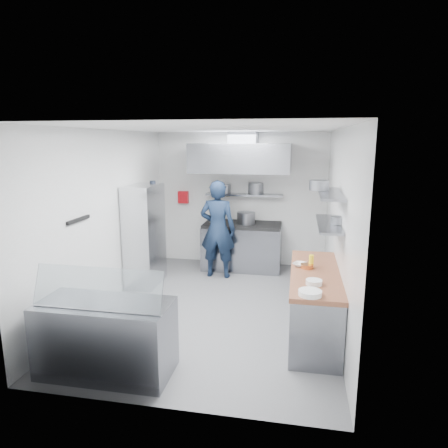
% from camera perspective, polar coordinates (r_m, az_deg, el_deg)
% --- Properties ---
extents(floor, '(5.00, 5.00, 0.00)m').
position_cam_1_polar(floor, '(6.53, -1.00, -11.87)').
color(floor, '#515154').
rests_on(floor, ground).
extents(ceiling, '(5.00, 5.00, 0.00)m').
position_cam_1_polar(ceiling, '(5.99, -1.10, 13.49)').
color(ceiling, silver).
rests_on(ceiling, wall_back).
extents(wall_back, '(3.60, 2.80, 0.02)m').
position_cam_1_polar(wall_back, '(8.53, 2.37, 3.55)').
color(wall_back, white).
rests_on(wall_back, floor).
extents(wall_front, '(3.60, 2.80, 0.02)m').
position_cam_1_polar(wall_front, '(3.78, -8.83, -7.26)').
color(wall_front, white).
rests_on(wall_front, floor).
extents(wall_left, '(2.80, 5.00, 0.02)m').
position_cam_1_polar(wall_left, '(6.70, -16.29, 0.81)').
color(wall_left, white).
rests_on(wall_left, floor).
extents(wall_right, '(2.80, 5.00, 0.02)m').
position_cam_1_polar(wall_right, '(6.01, 16.00, -0.40)').
color(wall_right, white).
rests_on(wall_right, floor).
extents(gas_range, '(1.60, 0.80, 0.90)m').
position_cam_1_polar(gas_range, '(8.33, 2.60, -3.34)').
color(gas_range, gray).
rests_on(gas_range, floor).
extents(cooktop, '(1.57, 0.78, 0.06)m').
position_cam_1_polar(cooktop, '(8.21, 2.63, -0.11)').
color(cooktop, black).
rests_on(cooktop, gas_range).
extents(stock_pot_left, '(0.28, 0.28, 0.20)m').
position_cam_1_polar(stock_pot_left, '(8.31, -1.14, 0.96)').
color(stock_pot_left, slate).
rests_on(stock_pot_left, cooktop).
extents(stock_pot_mid, '(0.37, 0.37, 0.24)m').
position_cam_1_polar(stock_pot_mid, '(8.15, 3.16, 0.87)').
color(stock_pot_mid, slate).
rests_on(stock_pot_mid, cooktop).
extents(over_range_shelf, '(1.60, 0.30, 0.04)m').
position_cam_1_polar(over_range_shelf, '(8.35, 2.90, 4.19)').
color(over_range_shelf, gray).
rests_on(over_range_shelf, wall_back).
extents(shelf_pot_a, '(0.29, 0.29, 0.18)m').
position_cam_1_polar(shelf_pot_a, '(8.53, 0.00, 5.12)').
color(shelf_pot_a, slate).
rests_on(shelf_pot_a, over_range_shelf).
extents(shelf_pot_b, '(0.32, 0.32, 0.22)m').
position_cam_1_polar(shelf_pot_b, '(8.43, 4.56, 5.14)').
color(shelf_pot_b, slate).
rests_on(shelf_pot_b, over_range_shelf).
extents(extractor_hood, '(1.90, 1.15, 0.55)m').
position_cam_1_polar(extractor_hood, '(7.87, 2.54, 9.44)').
color(extractor_hood, gray).
rests_on(extractor_hood, wall_back).
extents(hood_duct, '(0.55, 0.55, 0.24)m').
position_cam_1_polar(hood_duct, '(8.09, 2.80, 12.19)').
color(hood_duct, slate).
rests_on(hood_duct, extractor_hood).
extents(red_firebox, '(0.22, 0.10, 0.26)m').
position_cam_1_polar(red_firebox, '(8.74, -5.84, 3.83)').
color(red_firebox, red).
rests_on(red_firebox, wall_back).
extents(chef, '(0.71, 0.47, 1.90)m').
position_cam_1_polar(chef, '(7.71, -0.92, -0.75)').
color(chef, '#111D33').
rests_on(chef, floor).
extents(wire_rack, '(0.50, 0.90, 1.85)m').
position_cam_1_polar(wire_rack, '(7.45, -11.27, -1.60)').
color(wire_rack, silver).
rests_on(wire_rack, floor).
extents(rack_bin_a, '(0.16, 0.20, 0.18)m').
position_cam_1_polar(rack_bin_a, '(7.55, -11.03, -2.40)').
color(rack_bin_a, white).
rests_on(rack_bin_a, wire_rack).
extents(rack_bin_b, '(0.14, 0.18, 0.16)m').
position_cam_1_polar(rack_bin_b, '(7.91, -9.80, 2.01)').
color(rack_bin_b, yellow).
rests_on(rack_bin_b, wire_rack).
extents(rack_jar, '(0.11, 0.11, 0.18)m').
position_cam_1_polar(rack_jar, '(7.63, -10.15, 5.42)').
color(rack_jar, black).
rests_on(rack_jar, wire_rack).
extents(knife_strip, '(0.04, 0.55, 0.05)m').
position_cam_1_polar(knife_strip, '(5.89, -20.08, 0.58)').
color(knife_strip, black).
rests_on(knife_strip, wall_left).
extents(prep_counter_base, '(0.62, 2.00, 0.84)m').
position_cam_1_polar(prep_counter_base, '(5.71, 12.71, -11.22)').
color(prep_counter_base, gray).
rests_on(prep_counter_base, floor).
extents(prep_counter_top, '(0.65, 2.04, 0.06)m').
position_cam_1_polar(prep_counter_top, '(5.55, 12.92, -6.93)').
color(prep_counter_top, brown).
rests_on(prep_counter_top, prep_counter_base).
extents(plate_stack_a, '(0.27, 0.27, 0.06)m').
position_cam_1_polar(plate_stack_a, '(4.70, 12.19, -9.61)').
color(plate_stack_a, white).
rests_on(plate_stack_a, prep_counter_top).
extents(plate_stack_b, '(0.20, 0.20, 0.06)m').
position_cam_1_polar(plate_stack_b, '(5.05, 12.73, -8.11)').
color(plate_stack_b, white).
rests_on(plate_stack_b, prep_counter_top).
extents(copper_pan, '(0.17, 0.17, 0.06)m').
position_cam_1_polar(copper_pan, '(5.65, 11.76, -5.91)').
color(copper_pan, '#D0763A').
rests_on(copper_pan, prep_counter_top).
extents(squeeze_bottle, '(0.07, 0.07, 0.18)m').
position_cam_1_polar(squeeze_bottle, '(5.67, 12.36, -5.23)').
color(squeeze_bottle, yellow).
rests_on(squeeze_bottle, prep_counter_top).
extents(mixing_bowl, '(0.26, 0.26, 0.05)m').
position_cam_1_polar(mixing_bowl, '(5.71, 10.84, -5.72)').
color(mixing_bowl, white).
rests_on(mixing_bowl, prep_counter_top).
extents(wall_shelf_lower, '(0.30, 1.30, 0.04)m').
position_cam_1_polar(wall_shelf_lower, '(5.69, 14.72, 0.01)').
color(wall_shelf_lower, gray).
rests_on(wall_shelf_lower, wall_right).
extents(wall_shelf_upper, '(0.30, 1.30, 0.04)m').
position_cam_1_polar(wall_shelf_upper, '(5.62, 14.94, 4.21)').
color(wall_shelf_upper, gray).
rests_on(wall_shelf_upper, wall_right).
extents(shelf_pot_c, '(0.20, 0.20, 0.10)m').
position_cam_1_polar(shelf_pot_c, '(5.61, 16.03, 0.51)').
color(shelf_pot_c, slate).
rests_on(shelf_pot_c, wall_shelf_lower).
extents(shelf_pot_d, '(0.28, 0.28, 0.14)m').
position_cam_1_polar(shelf_pot_d, '(5.80, 13.43, 5.41)').
color(shelf_pot_d, slate).
rests_on(shelf_pot_d, wall_shelf_upper).
extents(display_case, '(1.50, 0.70, 0.85)m').
position_cam_1_polar(display_case, '(4.91, -16.48, -15.32)').
color(display_case, gray).
rests_on(display_case, floor).
extents(display_glass, '(1.47, 0.19, 0.42)m').
position_cam_1_polar(display_glass, '(4.56, -17.64, -8.71)').
color(display_glass, silver).
rests_on(display_glass, display_case).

